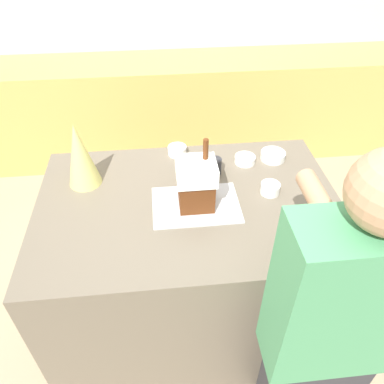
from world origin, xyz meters
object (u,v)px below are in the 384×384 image
at_px(candy_bowl_center_rear, 177,150).
at_px(candy_bowl_front_corner, 245,159).
at_px(baking_tray, 196,205).
at_px(candy_bowl_far_left, 270,188).
at_px(mug, 215,166).
at_px(person, 324,343).
at_px(gingerbread_house, 196,183).
at_px(candy_bowl_near_tray_right, 273,155).
at_px(decorative_tree, 80,155).

bearing_deg(candy_bowl_center_rear, candy_bowl_front_corner, -18.48).
xyz_separation_m(baking_tray, candy_bowl_far_left, (0.37, 0.06, 0.03)).
distance_m(mug, person, 0.98).
bearing_deg(gingerbread_house, candy_bowl_far_left, 8.52).
bearing_deg(person, mug, 105.34).
relative_size(candy_bowl_front_corner, candy_bowl_near_tray_right, 0.83).
height_order(candy_bowl_center_rear, candy_bowl_front_corner, candy_bowl_center_rear).
relative_size(candy_bowl_far_left, mug, 1.06).
xyz_separation_m(candy_bowl_far_left, candy_bowl_center_rear, (-0.43, 0.39, -0.00)).
bearing_deg(candy_bowl_front_corner, gingerbread_house, -133.43).
xyz_separation_m(candy_bowl_front_corner, candy_bowl_near_tray_right, (0.16, 0.02, 0.00)).
height_order(baking_tray, decorative_tree, decorative_tree).
bearing_deg(mug, candy_bowl_center_rear, 132.26).
height_order(candy_bowl_far_left, candy_bowl_front_corner, candy_bowl_far_left).
distance_m(decorative_tree, mug, 0.68).
height_order(decorative_tree, person, person).
bearing_deg(decorative_tree, candy_bowl_front_corner, 5.83).
distance_m(baking_tray, candy_bowl_far_left, 0.38).
bearing_deg(person, candy_bowl_far_left, 90.70).
bearing_deg(candy_bowl_front_corner, candy_bowl_center_rear, 161.52).
relative_size(gingerbread_house, candy_bowl_far_left, 3.56).
relative_size(baking_tray, candy_bowl_center_rear, 3.95).
distance_m(candy_bowl_far_left, candy_bowl_front_corner, 0.28).
relative_size(baking_tray, gingerbread_house, 1.22).
bearing_deg(candy_bowl_center_rear, person, -68.91).
xyz_separation_m(decorative_tree, candy_bowl_far_left, (0.92, -0.18, -0.14)).
bearing_deg(baking_tray, candy_bowl_far_left, 8.54).
xyz_separation_m(baking_tray, candy_bowl_front_corner, (0.31, 0.32, 0.02)).
xyz_separation_m(decorative_tree, candy_bowl_near_tray_right, (1.01, 0.10, -0.15)).
relative_size(candy_bowl_front_corner, person, 0.07).
bearing_deg(candy_bowl_front_corner, decorative_tree, -174.17).
xyz_separation_m(baking_tray, decorative_tree, (-0.54, 0.24, 0.17)).
relative_size(decorative_tree, candy_bowl_front_corner, 3.01).
bearing_deg(candy_bowl_front_corner, mug, -156.49).
xyz_separation_m(candy_bowl_center_rear, candy_bowl_front_corner, (0.36, -0.12, -0.01)).
distance_m(gingerbread_house, person, 0.82).
xyz_separation_m(baking_tray, candy_bowl_center_rear, (-0.06, 0.45, 0.02)).
xyz_separation_m(baking_tray, gingerbread_house, (0.00, 0.00, 0.13)).
bearing_deg(mug, gingerbread_house, -117.13).
height_order(baking_tray, mug, mug).
distance_m(candy_bowl_front_corner, mug, 0.20).
xyz_separation_m(decorative_tree, candy_bowl_center_rear, (0.49, 0.21, -0.14)).
bearing_deg(gingerbread_house, decorative_tree, 156.38).
relative_size(baking_tray, person, 0.24).
bearing_deg(candy_bowl_far_left, baking_tray, -171.46).
relative_size(candy_bowl_front_corner, mug, 1.26).
height_order(candy_bowl_far_left, person, person).
distance_m(candy_bowl_center_rear, candy_bowl_front_corner, 0.38).
height_order(baking_tray, candy_bowl_far_left, candy_bowl_far_left).
distance_m(baking_tray, candy_bowl_front_corner, 0.45).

